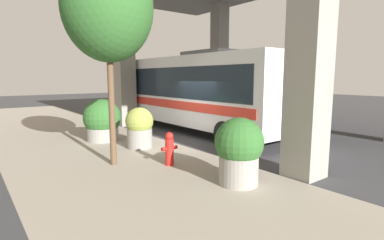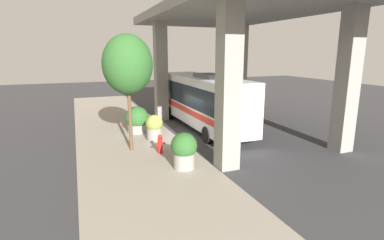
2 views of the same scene
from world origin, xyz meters
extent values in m
plane|color=#38383A|center=(0.00, 0.00, 0.00)|extent=(80.00, 80.00, 0.00)
cube|color=gray|center=(-3.00, 0.00, 0.01)|extent=(6.00, 40.00, 0.02)
cube|color=gray|center=(0.50, -5.51, 3.76)|extent=(0.90, 0.90, 7.51)
cube|color=gray|center=(0.50, 5.51, 3.76)|extent=(0.90, 0.90, 7.51)
cube|color=gray|center=(7.50, 5.51, 3.76)|extent=(0.90, 0.90, 7.51)
cube|color=silver|center=(2.48, 1.83, 2.04)|extent=(2.63, 10.74, 3.17)
cube|color=#19232D|center=(2.48, 1.83, 2.42)|extent=(2.67, 9.88, 1.40)
cube|color=red|center=(2.48, 1.83, 1.40)|extent=(2.67, 10.20, 0.38)
cube|color=slate|center=(2.48, 0.76, 3.74)|extent=(1.32, 2.68, 0.24)
cylinder|color=black|center=(1.24, 5.59, 0.50)|extent=(0.28, 1.00, 1.00)
cylinder|color=black|center=(3.71, 5.59, 0.50)|extent=(0.28, 1.00, 1.00)
cylinder|color=black|center=(1.24, -1.66, 0.50)|extent=(0.28, 1.00, 1.00)
cylinder|color=black|center=(3.71, -1.66, 0.50)|extent=(0.28, 1.00, 1.00)
cylinder|color=red|center=(-1.84, -2.47, 0.42)|extent=(0.26, 0.26, 0.83)
sphere|color=red|center=(-1.84, -2.47, 0.91)|extent=(0.24, 0.24, 0.24)
cylinder|color=red|center=(-2.03, -2.47, 0.54)|extent=(0.15, 0.12, 0.12)
cylinder|color=red|center=(-1.65, -2.47, 0.54)|extent=(0.15, 0.12, 0.12)
cylinder|color=gray|center=(-1.48, 0.11, 0.37)|extent=(0.93, 0.93, 0.75)
sphere|color=olive|center=(-1.48, 0.11, 1.03)|extent=(1.04, 1.04, 1.04)
sphere|color=orange|center=(-1.37, 0.02, 0.88)|extent=(0.33, 0.33, 0.33)
cylinder|color=gray|center=(-1.37, -4.88, 0.38)|extent=(0.97, 0.97, 0.76)
sphere|color=#2D6028|center=(-1.37, -4.88, 1.09)|extent=(1.21, 1.21, 1.21)
sphere|color=#BF334C|center=(-1.25, -4.98, 0.89)|extent=(0.34, 0.34, 0.34)
cylinder|color=gray|center=(-2.11, 2.23, 0.29)|extent=(1.29, 1.29, 0.57)
sphere|color=#2D6028|center=(-2.11, 2.23, 1.00)|extent=(1.54, 1.54, 1.54)
sphere|color=orange|center=(-1.95, 2.10, 0.75)|extent=(0.45, 0.45, 0.45)
cylinder|color=brown|center=(-3.16, -1.38, 1.93)|extent=(0.19, 0.19, 3.86)
ellipsoid|color=#2D6028|center=(-3.16, -1.38, 4.63)|extent=(2.59, 2.59, 3.10)
camera|label=1|loc=(-6.66, -9.87, 2.67)|focal=28.00mm
camera|label=2|loc=(-5.77, -17.12, 5.24)|focal=28.00mm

